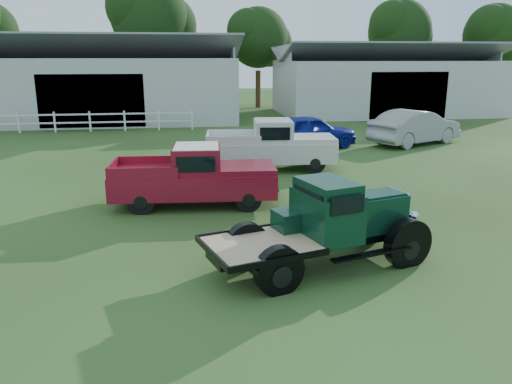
{
  "coord_description": "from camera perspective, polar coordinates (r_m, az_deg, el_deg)",
  "views": [
    {
      "loc": [
        -1.52,
        -10.64,
        4.31
      ],
      "look_at": [
        0.2,
        1.2,
        1.05
      ],
      "focal_mm": 35.0,
      "sensor_mm": 36.0,
      "label": 1
    }
  ],
  "objects": [
    {
      "name": "tree_c",
      "position": [
        44.13,
        0.24,
        15.48
      ],
      "size": [
        5.4,
        5.4,
        9.0
      ],
      "primitive_type": null,
      "color": "black",
      "rests_on": "ground"
    },
    {
      "name": "tree_d",
      "position": [
        48.73,
        15.95,
        15.48
      ],
      "size": [
        6.0,
        6.0,
        10.0
      ],
      "primitive_type": null,
      "color": "black",
      "rests_on": "ground"
    },
    {
      "name": "misc_car_grey",
      "position": [
        26.62,
        17.73,
        7.07
      ],
      "size": [
        5.49,
        3.99,
        1.72
      ],
      "primitive_type": "imported",
      "rotation": [
        0.0,
        0.0,
        2.04
      ],
      "color": "gray",
      "rests_on": "ground"
    },
    {
      "name": "shed_left",
      "position": [
        37.08,
        -17.16,
        12.24
      ],
      "size": [
        18.8,
        10.2,
        5.6
      ],
      "primitive_type": null,
      "color": "#9E9E9E",
      "rests_on": "ground"
    },
    {
      "name": "ground",
      "position": [
        11.58,
        -0.13,
        -6.61
      ],
      "size": [
        120.0,
        120.0,
        0.0
      ],
      "primitive_type": "plane",
      "color": "#263812"
    },
    {
      "name": "tree_b",
      "position": [
        44.73,
        -11.95,
        16.76
      ],
      "size": [
        6.9,
        6.9,
        11.5
      ],
      "primitive_type": null,
      "color": "black",
      "rests_on": "ground"
    },
    {
      "name": "fence_rail",
      "position": [
        31.54,
        -20.24,
        7.55
      ],
      "size": [
        14.2,
        0.16,
        1.2
      ],
      "primitive_type": null,
      "color": "white",
      "rests_on": "ground"
    },
    {
      "name": "red_pickup",
      "position": [
        14.87,
        -7.1,
        1.9
      ],
      "size": [
        5.1,
        2.23,
        1.82
      ],
      "primitive_type": null,
      "rotation": [
        0.0,
        0.0,
        -0.06
      ],
      "color": "maroon",
      "rests_on": "ground"
    },
    {
      "name": "misc_car_blue",
      "position": [
        24.28,
        6.02,
        6.88
      ],
      "size": [
        5.18,
        3.45,
        1.64
      ],
      "primitive_type": "imported",
      "rotation": [
        0.0,
        0.0,
        1.92
      ],
      "color": "navy",
      "rests_on": "ground"
    },
    {
      "name": "vintage_flatbed",
      "position": [
        10.49,
        7.59,
        -3.7
      ],
      "size": [
        5.03,
        3.14,
        1.86
      ],
      "primitive_type": null,
      "rotation": [
        0.0,
        0.0,
        0.29
      ],
      "color": "#0D3423",
      "rests_on": "ground"
    },
    {
      "name": "shed_right",
      "position": [
        40.75,
        14.47,
        12.36
      ],
      "size": [
        16.8,
        9.2,
        5.2
      ],
      "primitive_type": null,
      "color": "#9E9E9E",
      "rests_on": "ground"
    },
    {
      "name": "tree_e",
      "position": [
        50.75,
        25.42,
        14.31
      ],
      "size": [
        5.7,
        5.7,
        9.5
      ],
      "primitive_type": null,
      "color": "black",
      "rests_on": "ground"
    },
    {
      "name": "white_pickup",
      "position": [
        19.57,
        1.65,
        5.36
      ],
      "size": [
        5.36,
        2.49,
        1.91
      ],
      "primitive_type": null,
      "rotation": [
        0.0,
        0.0,
        -0.09
      ],
      "color": "beige",
      "rests_on": "ground"
    }
  ]
}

